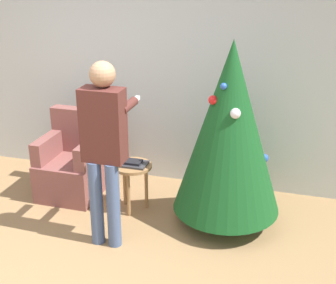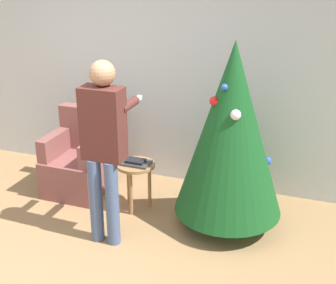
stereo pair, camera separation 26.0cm
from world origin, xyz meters
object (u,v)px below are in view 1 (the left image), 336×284
object	(u,v)px
person_standing	(104,141)
side_stool	(133,172)
armchair	(73,165)
christmas_tree	(229,129)

from	to	relation	value
person_standing	side_stool	bearing A→B (deg)	87.78
armchair	side_stool	bearing A→B (deg)	-12.56
christmas_tree	person_standing	xyz separation A→B (m)	(-0.98, -0.61, 0.00)
christmas_tree	side_stool	distance (m)	1.11
armchair	person_standing	size ratio (longest dim) A/B	0.55
christmas_tree	side_stool	size ratio (longest dim) A/B	3.57
christmas_tree	side_stool	bearing A→B (deg)	-179.51
armchair	person_standing	xyz separation A→B (m)	(0.73, -0.77, 0.65)
christmas_tree	person_standing	bearing A→B (deg)	-148.19
person_standing	side_stool	distance (m)	0.83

